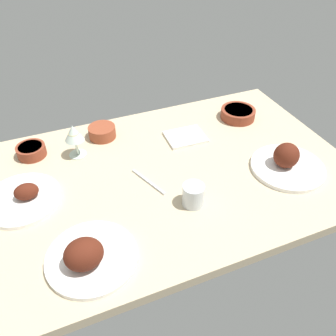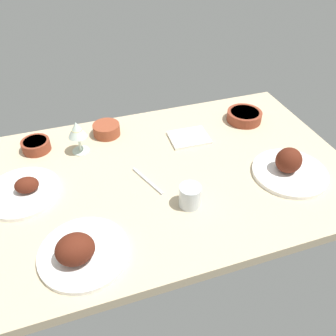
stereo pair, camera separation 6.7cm
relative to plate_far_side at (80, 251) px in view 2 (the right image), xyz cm
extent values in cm
cube|color=#C6B28E|center=(-36.38, -28.73, -5.06)|extent=(140.00, 90.00, 4.00)
cylinder|color=white|center=(-0.92, -0.84, -2.26)|extent=(26.92, 26.92, 1.60)
ellipsoid|color=#511E11|center=(1.08, 0.99, 2.66)|extent=(11.22, 9.84, 8.95)
cylinder|color=white|center=(-79.52, -13.08, -2.26)|extent=(27.96, 27.96, 1.60)
ellipsoid|color=#511E11|center=(-78.45, -14.16, 3.05)|extent=(9.66, 9.31, 9.82)
cylinder|color=white|center=(16.15, -33.51, -2.26)|extent=(26.45, 26.45, 1.60)
ellipsoid|color=#511E11|center=(13.92, -32.93, 1.18)|extent=(8.18, 6.10, 5.74)
cylinder|color=brown|center=(-19.09, -61.09, -0.51)|extent=(11.53, 11.53, 5.10)
cylinder|color=white|center=(-19.09, -61.09, 1.54)|extent=(9.46, 9.46, 1.00)
cylinder|color=brown|center=(-81.14, -52.50, -0.78)|extent=(15.75, 15.75, 4.57)
cylinder|color=brown|center=(-81.14, -52.50, 1.01)|extent=(12.91, 12.91, 1.00)
cylinder|color=brown|center=(10.33, -59.09, -0.81)|extent=(11.36, 11.36, 4.50)
cylinder|color=#9E3314|center=(10.33, -59.09, 0.94)|extent=(9.32, 9.32, 1.00)
cylinder|color=silver|center=(-6.71, -52.37, -2.81)|extent=(7.00, 7.00, 0.50)
cylinder|color=silver|center=(-6.71, -52.37, 0.94)|extent=(1.00, 1.00, 7.00)
cone|color=silver|center=(-6.71, -52.37, 7.69)|extent=(7.60, 7.60, 6.50)
cylinder|color=beige|center=(-6.71, -52.37, 6.24)|extent=(4.18, 4.18, 2.80)
cylinder|color=silver|center=(-37.99, -10.20, 0.93)|extent=(7.47, 7.47, 7.99)
cube|color=white|center=(-51.87, -46.77, -2.46)|extent=(16.79, 13.64, 1.20)
cube|color=silver|center=(-27.46, -26.03, -2.66)|extent=(7.19, 16.99, 0.80)
camera|label=1|loc=(1.31, 63.35, 82.29)|focal=36.82mm
camera|label=2|loc=(-4.95, 65.67, 82.29)|focal=36.82mm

